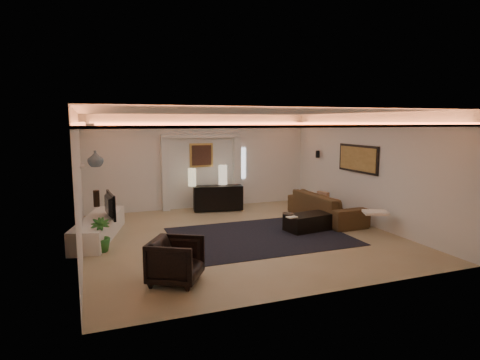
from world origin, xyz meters
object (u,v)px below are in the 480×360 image
object	(u,v)px
sofa	(326,207)
console	(218,198)
coffee_table	(308,222)
armchair	(176,261)

from	to	relation	value
sofa	console	bearing A→B (deg)	47.37
sofa	coffee_table	distance (m)	1.31
coffee_table	sofa	bearing A→B (deg)	30.08
sofa	coffee_table	xyz separation A→B (m)	(-1.02, -0.80, -0.16)
sofa	armchair	size ratio (longest dim) A/B	3.06
sofa	armchair	xyz separation A→B (m)	(-4.77, -2.91, 0.01)
sofa	coffee_table	size ratio (longest dim) A/B	2.26
coffee_table	armchair	world-z (taller)	armchair
console	coffee_table	xyz separation A→B (m)	(1.42, -2.94, -0.20)
coffee_table	console	bearing A→B (deg)	107.47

